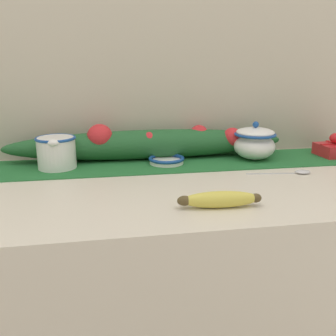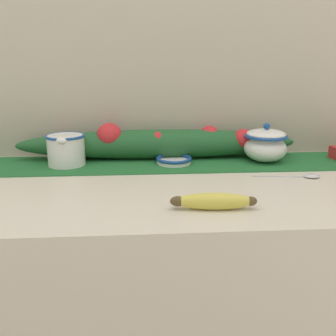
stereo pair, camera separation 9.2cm
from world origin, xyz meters
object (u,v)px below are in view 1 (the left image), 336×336
Objects in this scene: cream_pitcher at (56,151)px; small_dish at (167,160)px; banana at (220,199)px; spoon at (299,172)px; gift_box at (336,148)px; sugar_bowl at (255,142)px.

cream_pitcher is 0.32m from small_dish.
banana reaches higher than small_dish.
small_dish is 0.38m from spoon.
cream_pitcher is 0.73× the size of spoon.
banana is 1.57× the size of gift_box.
sugar_bowl is (0.61, -0.00, 0.00)m from cream_pitcher.
sugar_bowl is 0.19m from spoon.
sugar_bowl is 1.11× the size of gift_box.
sugar_bowl is 0.28m from gift_box.
small_dish is 0.92× the size of gift_box.
small_dish is 0.37m from banana.
cream_pitcher is 1.12× the size of gift_box.
cream_pitcher is 1.22× the size of small_dish.
cream_pitcher reaches higher than gift_box.
spoon is at bearing -142.94° from gift_box.
gift_box is at bearing 35.71° from banana.
cream_pitcher is 0.69m from spoon.
banana is 0.63m from gift_box.
sugar_bowl reaches higher than banana.
cream_pitcher is 0.53m from banana.
sugar_bowl reaches higher than gift_box.
small_dish reaches higher than spoon.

